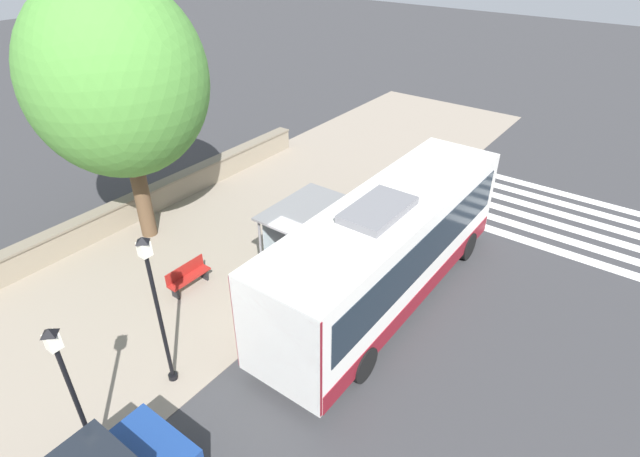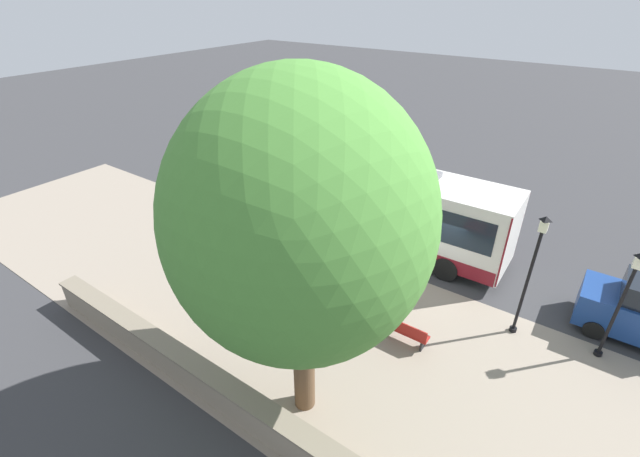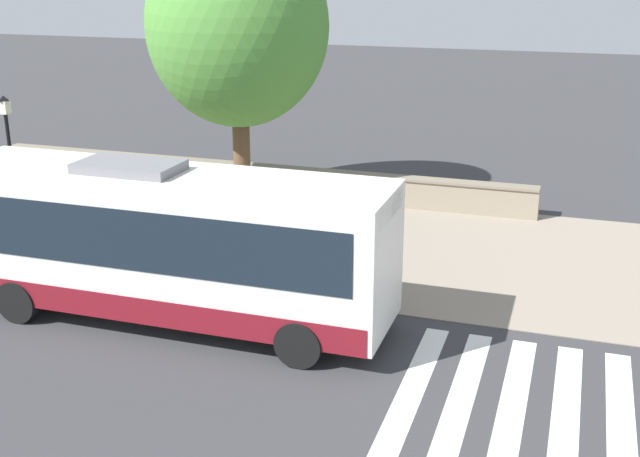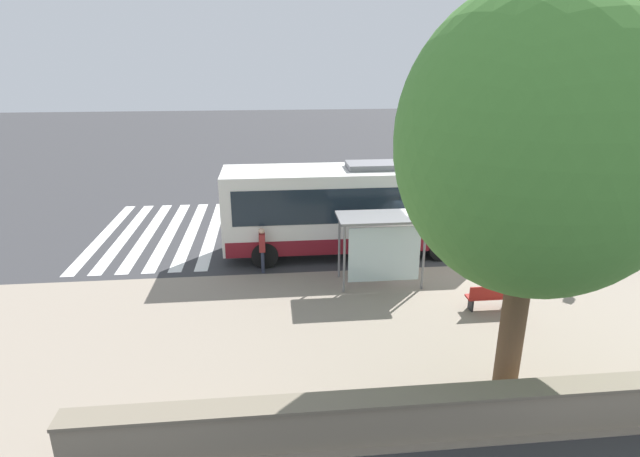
{
  "view_description": "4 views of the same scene",
  "coord_description": "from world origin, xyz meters",
  "px_view_note": "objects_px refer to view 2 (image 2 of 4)",
  "views": [
    {
      "loc": [
        7.59,
        -8.65,
        10.26
      ],
      "look_at": [
        -0.49,
        2.22,
        1.8
      ],
      "focal_mm": 28.0,
      "sensor_mm": 36.0,
      "label": 1
    },
    {
      "loc": [
        -13.49,
        -4.57,
        10.26
      ],
      "look_at": [
        -0.26,
        4.68,
        0.97
      ],
      "focal_mm": 24.0,
      "sensor_mm": 36.0,
      "label": 2
    },
    {
      "loc": [
        16.79,
        11.06,
        7.84
      ],
      "look_at": [
        -0.5,
        5.33,
        1.75
      ],
      "focal_mm": 45.0,
      "sensor_mm": 36.0,
      "label": 3
    },
    {
      "loc": [
        -16.75,
        5.76,
        7.5
      ],
      "look_at": [
        0.77,
        3.98,
        1.43
      ],
      "focal_mm": 28.0,
      "sensor_mm": 36.0,
      "label": 4
    }
  ],
  "objects_px": {
    "bus": "(390,205)",
    "bus_shelter": "(361,235)",
    "street_lamp_far": "(623,298)",
    "shade_tree": "(300,221)",
    "bench": "(406,331)",
    "pedestrian": "(301,214)",
    "street_lamp_near": "(531,268)"
  },
  "relations": [
    {
      "from": "bus",
      "to": "bus_shelter",
      "type": "distance_m",
      "value": 3.17
    },
    {
      "from": "street_lamp_far",
      "to": "shade_tree",
      "type": "bearing_deg",
      "value": 135.85
    },
    {
      "from": "bench",
      "to": "street_lamp_far",
      "type": "height_order",
      "value": "street_lamp_far"
    },
    {
      "from": "pedestrian",
      "to": "street_lamp_far",
      "type": "bearing_deg",
      "value": -93.24
    },
    {
      "from": "bus",
      "to": "shade_tree",
      "type": "distance_m",
      "value": 10.11
    },
    {
      "from": "pedestrian",
      "to": "bus",
      "type": "bearing_deg",
      "value": -66.48
    },
    {
      "from": "street_lamp_far",
      "to": "bus",
      "type": "bearing_deg",
      "value": 75.05
    },
    {
      "from": "bus_shelter",
      "to": "street_lamp_far",
      "type": "distance_m",
      "value": 8.34
    },
    {
      "from": "bus_shelter",
      "to": "pedestrian",
      "type": "relative_size",
      "value": 1.75
    },
    {
      "from": "bus_shelter",
      "to": "bus",
      "type": "bearing_deg",
      "value": 6.43
    },
    {
      "from": "street_lamp_far",
      "to": "street_lamp_near",
      "type": "bearing_deg",
      "value": 99.65
    },
    {
      "from": "bench",
      "to": "street_lamp_near",
      "type": "relative_size",
      "value": 0.34
    },
    {
      "from": "shade_tree",
      "to": "street_lamp_near",
      "type": "bearing_deg",
      "value": -32.76
    },
    {
      "from": "pedestrian",
      "to": "bench",
      "type": "distance_m",
      "value": 7.99
    },
    {
      "from": "bus",
      "to": "street_lamp_near",
      "type": "bearing_deg",
      "value": -113.89
    },
    {
      "from": "bench",
      "to": "street_lamp_far",
      "type": "xyz_separation_m",
      "value": [
        3.0,
        -5.27,
        1.84
      ]
    },
    {
      "from": "bench",
      "to": "shade_tree",
      "type": "relative_size",
      "value": 0.17
    },
    {
      "from": "street_lamp_near",
      "to": "street_lamp_far",
      "type": "xyz_separation_m",
      "value": [
        0.42,
        -2.48,
        -0.31
      ]
    },
    {
      "from": "bus_shelter",
      "to": "street_lamp_far",
      "type": "relative_size",
      "value": 0.77
    },
    {
      "from": "bus",
      "to": "street_lamp_far",
      "type": "distance_m",
      "value": 8.96
    },
    {
      "from": "bus_shelter",
      "to": "shade_tree",
      "type": "relative_size",
      "value": 0.33
    },
    {
      "from": "pedestrian",
      "to": "shade_tree",
      "type": "xyz_separation_m",
      "value": [
        -7.45,
        -5.79,
        4.85
      ]
    },
    {
      "from": "bus",
      "to": "bus_shelter",
      "type": "xyz_separation_m",
      "value": [
        -3.15,
        -0.36,
        0.13
      ]
    },
    {
      "from": "pedestrian",
      "to": "street_lamp_near",
      "type": "xyz_separation_m",
      "value": [
        -1.12,
        -9.86,
        1.62
      ]
    },
    {
      "from": "street_lamp_far",
      "to": "bus_shelter",
      "type": "bearing_deg",
      "value": 95.8
    },
    {
      "from": "bus",
      "to": "bench",
      "type": "distance_m",
      "value": 6.45
    },
    {
      "from": "bus",
      "to": "street_lamp_far",
      "type": "height_order",
      "value": "street_lamp_far"
    },
    {
      "from": "bench",
      "to": "shade_tree",
      "type": "height_order",
      "value": "shade_tree"
    },
    {
      "from": "bench",
      "to": "street_lamp_far",
      "type": "bearing_deg",
      "value": -60.36
    },
    {
      "from": "bus_shelter",
      "to": "street_lamp_far",
      "type": "xyz_separation_m",
      "value": [
        0.84,
        -8.29,
        0.29
      ]
    },
    {
      "from": "bus",
      "to": "pedestrian",
      "type": "height_order",
      "value": "bus"
    },
    {
      "from": "bus",
      "to": "shade_tree",
      "type": "height_order",
      "value": "shade_tree"
    }
  ]
}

